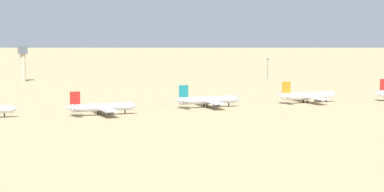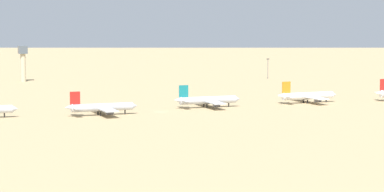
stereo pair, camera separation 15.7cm
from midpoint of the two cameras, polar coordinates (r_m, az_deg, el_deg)
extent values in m
plane|color=tan|center=(350.78, -2.16, -1.10)|extent=(4000.00, 4000.00, 0.00)
pyramid|color=slate|center=(1332.39, -9.10, 5.72)|extent=(401.97, 372.20, 85.93)
pyramid|color=slate|center=(1577.17, 3.83, 5.74)|extent=(318.60, 197.10, 83.91)
cone|color=silver|center=(339.47, -12.13, -0.87)|extent=(2.75, 3.34, 3.10)
cylinder|color=black|center=(339.49, -12.84, -1.31)|extent=(0.57, 0.57, 1.80)
cylinder|color=silver|center=(339.91, -6.24, -0.78)|extent=(25.73, 3.54, 3.21)
cone|color=silver|center=(343.79, -4.00, -0.68)|extent=(2.45, 3.08, 3.05)
cone|color=silver|center=(336.50, -8.54, -0.79)|extent=(3.25, 2.77, 2.73)
cube|color=red|center=(336.72, -8.10, -0.14)|extent=(4.18, 0.46, 5.22)
cube|color=silver|center=(340.24, -8.21, -0.74)|extent=(2.64, 5.49, 0.29)
cube|color=silver|center=(334.03, -7.96, -0.86)|extent=(2.64, 5.49, 0.29)
cube|color=silver|center=(340.17, -6.11, -0.85)|extent=(5.79, 25.76, 0.45)
cylinder|color=slate|center=(346.28, -6.24, -0.92)|extent=(2.91, 1.80, 1.77)
cylinder|color=slate|center=(334.75, -5.70, -1.15)|extent=(2.91, 1.80, 1.77)
cylinder|color=black|center=(342.85, -4.66, -1.12)|extent=(0.56, 0.56, 1.77)
cylinder|color=black|center=(341.74, -6.52, -1.16)|extent=(0.56, 0.56, 1.77)
cylinder|color=black|center=(338.04, -6.35, -1.24)|extent=(0.56, 0.56, 1.77)
cylinder|color=silver|center=(365.32, 1.10, -0.28)|extent=(26.24, 4.32, 3.27)
cone|color=silver|center=(370.61, 3.15, -0.20)|extent=(2.57, 3.20, 3.10)
cone|color=silver|center=(360.47, -1.01, -0.28)|extent=(3.38, 2.91, 2.78)
cube|color=#14727A|center=(360.99, -0.60, 0.33)|extent=(4.26, 0.58, 5.31)
cube|color=silver|center=(364.45, -0.76, -0.24)|extent=(2.83, 5.65, 0.29)
cube|color=silver|center=(358.32, -0.42, -0.35)|extent=(2.83, 5.65, 0.29)
cube|color=silver|center=(365.67, 1.22, -0.35)|extent=(6.60, 26.33, 0.46)
cylinder|color=slate|center=(371.77, 0.99, -0.43)|extent=(3.01, 1.91, 1.80)
cylinder|color=slate|center=(360.41, 1.69, -0.63)|extent=(3.01, 1.91, 1.80)
cylinder|color=black|center=(369.24, 2.54, -0.62)|extent=(0.57, 0.57, 1.80)
cylinder|color=black|center=(366.99, 0.81, -0.65)|extent=(0.57, 0.57, 1.80)
cylinder|color=black|center=(363.34, 1.03, -0.72)|extent=(0.57, 0.57, 1.80)
cylinder|color=white|center=(387.94, 7.99, 0.02)|extent=(26.30, 3.60, 3.28)
cone|color=white|center=(395.42, 9.77, 0.10)|extent=(2.50, 3.15, 3.12)
cone|color=white|center=(380.79, 6.14, 0.01)|extent=(3.32, 2.83, 2.79)
cube|color=orange|center=(381.79, 6.52, 0.60)|extent=(4.27, 0.46, 5.33)
cube|color=white|center=(385.01, 6.27, 0.05)|extent=(2.69, 5.61, 0.30)
cube|color=white|center=(379.32, 6.75, -0.04)|extent=(2.69, 5.61, 0.30)
cube|color=white|center=(388.40, 8.09, -0.05)|extent=(5.90, 26.33, 0.46)
cylinder|color=slate|center=(394.20, 7.73, -0.13)|extent=(2.98, 1.84, 1.81)
cylinder|color=slate|center=(383.71, 8.67, -0.30)|extent=(2.98, 1.84, 1.81)
cylinder|color=black|center=(393.38, 9.23, -0.29)|extent=(0.57, 0.57, 1.81)
cylinder|color=black|center=(389.25, 7.68, -0.33)|extent=(0.57, 0.57, 1.81)
cylinder|color=black|center=(385.89, 7.98, -0.39)|extent=(0.57, 0.57, 1.81)
cone|color=white|center=(400.37, 12.76, 0.20)|extent=(3.44, 2.94, 2.87)
cube|color=red|center=(401.61, 13.11, 0.77)|extent=(4.39, 0.52, 5.48)
cube|color=white|center=(404.76, 12.83, 0.23)|extent=(2.83, 5.79, 0.30)
cylinder|color=#C6B793|center=(513.98, -11.61, 1.92)|extent=(3.20, 3.20, 17.17)
cube|color=#4C5660|center=(513.38, -11.63, 3.15)|extent=(5.20, 5.20, 4.84)
cylinder|color=#59595E|center=(529.46, 5.24, 1.87)|extent=(0.36, 0.36, 12.36)
cube|color=#333333|center=(529.07, 5.25, 2.56)|extent=(1.80, 0.50, 0.50)
camera|label=1|loc=(0.08, -90.01, 0.00)|focal=77.22mm
camera|label=2|loc=(0.08, 89.99, 0.00)|focal=77.22mm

